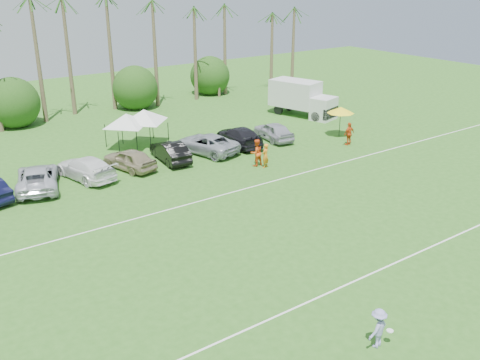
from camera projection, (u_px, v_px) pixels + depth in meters
ground at (391, 300)px, 23.21m from camera, size 120.00×120.00×0.00m
field_lines at (276, 232)px, 29.28m from camera, size 80.00×12.10×0.01m
palm_tree_4 at (29, 42)px, 47.16m from camera, size 2.40×2.40×8.90m
palm_tree_5 at (72, 29)px, 48.99m from camera, size 2.40×2.40×9.90m
palm_tree_6 at (113, 17)px, 50.83m from camera, size 2.40×2.40×10.90m
palm_tree_7 at (150, 6)px, 52.68m from camera, size 2.40×2.40×11.90m
palm_tree_8 at (194, 30)px, 56.32m from camera, size 2.40×2.40×8.90m
palm_tree_9 at (233, 19)px, 58.69m from camera, size 2.40×2.40×9.90m
palm_tree_10 at (269, 9)px, 61.07m from camera, size 2.40×2.40×10.90m
palm_tree_11 at (296, 0)px, 62.91m from camera, size 2.40×2.40×11.90m
bush_tree_1 at (12, 106)px, 48.92m from camera, size 4.00×4.00×4.00m
bush_tree_2 at (133, 90)px, 55.38m from camera, size 4.00×4.00×4.00m
bush_tree_3 at (214, 79)px, 60.77m from camera, size 4.00×4.00×4.00m
sideline_player_a at (265, 156)px, 38.57m from camera, size 0.77×0.64×1.79m
sideline_player_b at (256, 153)px, 38.85m from camera, size 1.01×0.80×2.01m
sideline_player_c at (349, 134)px, 43.55m from camera, size 1.12×0.48×1.89m
box_truck at (302, 97)px, 52.13m from camera, size 4.23×6.97×3.37m
canopy_tent_left at (126, 114)px, 41.99m from camera, size 4.12×4.12×3.34m
canopy_tent_right at (143, 109)px, 42.79m from camera, size 4.29×4.29×3.48m
market_umbrella at (341, 110)px, 45.36m from camera, size 2.31×2.31×2.58m
frisbee_player at (378, 328)px, 20.10m from camera, size 1.18×0.79×1.63m
parked_car_2 at (37, 178)px, 34.82m from camera, size 4.03×5.97×1.52m
parked_car_3 at (85, 168)px, 36.56m from camera, size 3.27×5.58×1.52m
parked_car_4 at (129, 159)px, 38.26m from camera, size 2.90×4.77×1.52m
parked_car_5 at (170, 151)px, 39.91m from camera, size 2.05×4.74×1.52m
parked_car_6 at (206, 144)px, 41.71m from camera, size 3.90×5.94×1.52m
parked_car_7 at (239, 136)px, 43.53m from camera, size 2.70×5.44×1.52m
parked_car_8 at (273, 131)px, 44.96m from camera, size 2.37×4.65×1.52m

